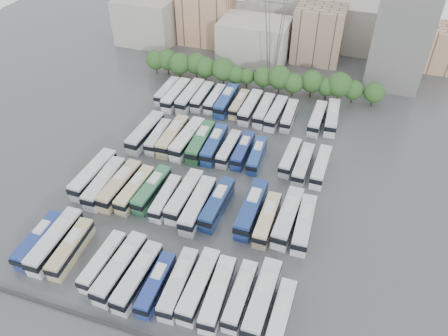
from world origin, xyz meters
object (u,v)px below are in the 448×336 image
(electricity_pylon, at_px, (276,12))
(bus_r2_s9, at_px, (257,155))
(bus_r2_s3, at_px, (173,136))
(bus_r2_s6, at_px, (214,144))
(bus_r1_s7, at_px, (198,205))
(bus_r3_s6, at_px, (239,104))
(bus_r2_s11, at_px, (290,157))
(bus_r2_s13, at_px, (321,166))
(bus_r0_s5, at_px, (120,268))
(bus_r1_s8, at_px, (217,204))
(bus_r1_s3, at_px, (135,189))
(bus_r2_s12, at_px, (303,164))
(bus_r2_s5, at_px, (201,142))
(bus_r1_s12, at_px, (288,217))
(bus_r2_s8, at_px, (243,150))
(bus_r3_s0, at_px, (167,91))
(bus_r3_s12, at_px, (317,118))
(bus_r0_s6, at_px, (138,276))
(bus_r3_s4, at_px, (215,99))
(bus_r1_s10, at_px, (251,208))
(bus_r1_s5, at_px, (166,198))
(bus_r0_s13, at_px, (281,315))
(bus_r2_s4, at_px, (187,139))
(bus_r0_s0, at_px, (39,240))
(apartment_tower, at_px, (401,37))
(bus_r3_s13, at_px, (332,117))
(bus_r0_s10, at_px, (218,293))
(bus_r3_s1, at_px, (176,95))
(bus_r0_s11, at_px, (240,295))
(bus_r1_s6, at_px, (185,196))
(bus_r2_s2, at_px, (158,136))
(bus_r1_s11, at_px, (267,219))
(bus_r0_s7, at_px, (156,284))
(bus_r1_s1, at_px, (105,183))
(bus_r3_s9, at_px, (276,113))
(bus_r1_s2, at_px, (120,185))
(bus_r3_s3, at_px, (202,96))
(bus_r1_s13, at_px, (304,224))
(bus_r0_s8, at_px, (179,283))
(bus_r0_s12, at_px, (262,299))
(bus_r3_s7, at_px, (250,107))
(bus_r3_s5, at_px, (226,100))
(bus_r0_s1, at_px, (55,241))
(bus_r3_s10, at_px, (289,115))
(bus_r0_s4, at_px, (103,261))

(electricity_pylon, relative_size, bus_r2_s9, 3.08)
(bus_r2_s3, height_order, bus_r2_s6, bus_r2_s3)
(bus_r1_s7, bearing_deg, bus_r3_s6, 94.30)
(bus_r2_s11, height_order, bus_r2_s13, bus_r2_s13)
(bus_r2_s11, bearing_deg, bus_r0_s5, -115.38)
(electricity_pylon, bearing_deg, bus_r1_s8, -86.94)
(bus_r1_s3, bearing_deg, bus_r2_s12, 33.60)
(bus_r2_s5, bearing_deg, bus_r2_s13, -1.98)
(bus_r1_s12, height_order, bus_r2_s8, bus_r1_s12)
(bus_r3_s0, xyz_separation_m, bus_r3_s12, (39.62, -0.93, 0.12))
(bus_r0_s5, height_order, bus_r2_s12, bus_r0_s5)
(bus_r0_s6, xyz_separation_m, bus_r2_s12, (19.64, 36.48, -0.12))
(bus_r2_s9, xyz_separation_m, bus_r3_s4, (-16.32, 19.45, 0.06))
(bus_r1_s10, bearing_deg, bus_r1_s5, -172.58)
(bus_r0_s13, bearing_deg, bus_r2_s4, 129.61)
(bus_r1_s7, relative_size, bus_r2_s4, 0.98)
(bus_r0_s0, bearing_deg, apartment_tower, 55.27)
(bus_r2_s13, bearing_deg, bus_r1_s10, -119.59)
(bus_r0_s6, relative_size, bus_r3_s13, 0.99)
(bus_r0_s10, distance_m, bus_r3_s1, 61.05)
(electricity_pylon, height_order, bus_r0_s6, electricity_pylon)
(bus_r1_s7, distance_m, bus_r1_s12, 16.68)
(bus_r0_s11, bearing_deg, bus_r2_s3, 127.13)
(bus_r0_s5, height_order, bus_r1_s6, bus_r0_s5)
(bus_r2_s2, bearing_deg, bus_r1_s11, -33.33)
(bus_r1_s8, distance_m, bus_r1_s11, 9.91)
(bus_r0_s7, xyz_separation_m, bus_r1_s1, (-19.76, 18.32, 0.32))
(bus_r3_s9, bearing_deg, bus_r3_s12, 8.06)
(bus_r1_s2, height_order, bus_r3_s3, bus_r1_s2)
(bus_r1_s13, height_order, bus_r2_s13, bus_r1_s13)
(bus_r0_s7, bearing_deg, bus_r2_s13, 60.56)
(bus_r0_s0, height_order, bus_r1_s11, bus_r1_s11)
(bus_r2_s9, bearing_deg, bus_r1_s10, -80.98)
(bus_r1_s8, distance_m, bus_r1_s12, 13.30)
(bus_r0_s8, distance_m, bus_r0_s13, 16.30)
(bus_r0_s12, distance_m, bus_r3_s7, 55.09)
(bus_r0_s13, height_order, bus_r1_s8, bus_r1_s8)
(bus_r1_s5, bearing_deg, bus_r3_s5, 89.13)
(bus_r1_s6, bearing_deg, bus_r3_s13, 59.52)
(bus_r1_s3, relative_size, bus_r1_s8, 0.96)
(bus_r0_s10, relative_size, bus_r3_s4, 1.12)
(bus_r0_s12, relative_size, bus_r2_s8, 1.20)
(bus_r2_s6, bearing_deg, bus_r0_s10, -71.49)
(bus_r2_s8, bearing_deg, bus_r1_s12, -51.83)
(bus_r3_s9, bearing_deg, bus_r1_s13, -66.33)
(bus_r1_s3, height_order, bus_r3_s9, bus_r3_s9)
(bus_r2_s5, xyz_separation_m, bus_r2_s12, (23.03, -0.52, -0.18))
(bus_r0_s1, relative_size, bus_r0_s8, 1.08)
(bus_r1_s5, distance_m, bus_r3_s10, 39.63)
(bus_r1_s5, bearing_deg, bus_r0_s4, -102.48)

